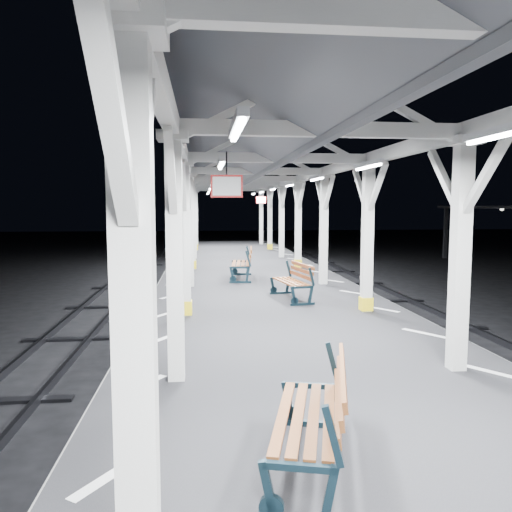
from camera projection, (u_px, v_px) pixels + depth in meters
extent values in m
plane|color=black|center=(294.00, 391.00, 9.09)|extent=(120.00, 120.00, 0.00)
cube|color=black|center=(294.00, 364.00, 9.04)|extent=(6.00, 50.00, 1.00)
cube|color=silver|center=(157.00, 341.00, 8.73)|extent=(1.00, 48.00, 0.01)
cube|color=silver|center=(424.00, 333.00, 9.25)|extent=(1.00, 48.00, 0.01)
cube|color=#2D2D33|center=(40.00, 397.00, 8.61)|extent=(0.08, 60.00, 0.16)
cube|color=black|center=(7.00, 401.00, 8.55)|extent=(2.20, 0.22, 0.06)
cube|color=beige|center=(135.00, 347.00, 2.68)|extent=(0.22, 0.22, 3.20)
cube|color=beige|center=(127.00, 26.00, 2.52)|extent=(0.40, 0.40, 0.12)
cube|color=beige|center=(142.00, 143.00, 3.11)|extent=(0.10, 0.99, 0.99)
cube|color=beige|center=(110.00, 108.00, 2.02)|extent=(0.10, 0.99, 0.99)
cube|color=beige|center=(175.00, 263.00, 6.64)|extent=(0.22, 0.22, 3.20)
cube|color=beige|center=(173.00, 136.00, 6.47)|extent=(0.40, 0.40, 0.12)
cube|color=beige|center=(176.00, 178.00, 7.07)|extent=(0.10, 0.99, 0.99)
cube|color=beige|center=(171.00, 173.00, 5.98)|extent=(0.10, 0.99, 0.99)
cube|color=beige|center=(185.00, 242.00, 10.60)|extent=(0.22, 0.22, 3.20)
cube|color=beige|center=(184.00, 163.00, 10.43)|extent=(0.40, 0.40, 0.12)
cube|color=yellow|center=(186.00, 308.00, 10.74)|extent=(0.26, 0.26, 0.30)
cube|color=beige|center=(185.00, 188.00, 11.03)|extent=(0.10, 0.99, 0.99)
cube|color=beige|center=(183.00, 186.00, 9.94)|extent=(0.10, 0.99, 0.99)
cube|color=beige|center=(190.00, 232.00, 14.55)|extent=(0.22, 0.22, 3.20)
cube|color=beige|center=(189.00, 175.00, 14.39)|extent=(0.40, 0.40, 0.12)
cube|color=beige|center=(190.00, 193.00, 14.98)|extent=(0.10, 0.99, 0.99)
cube|color=beige|center=(189.00, 192.00, 13.90)|extent=(0.10, 0.99, 0.99)
cube|color=beige|center=(192.00, 227.00, 18.51)|extent=(0.22, 0.22, 3.20)
cube|color=beige|center=(192.00, 182.00, 18.35)|extent=(0.40, 0.40, 0.12)
cube|color=yellow|center=(193.00, 265.00, 18.65)|extent=(0.26, 0.26, 0.30)
cube|color=beige|center=(192.00, 196.00, 18.94)|extent=(0.10, 0.99, 0.99)
cube|color=beige|center=(192.00, 195.00, 17.85)|extent=(0.10, 0.99, 0.99)
cube|color=beige|center=(194.00, 223.00, 22.47)|extent=(0.22, 0.22, 3.20)
cube|color=beige|center=(194.00, 186.00, 22.30)|extent=(0.40, 0.40, 0.12)
cube|color=beige|center=(194.00, 198.00, 22.90)|extent=(0.10, 0.99, 0.99)
cube|color=beige|center=(193.00, 197.00, 21.81)|extent=(0.10, 0.99, 0.99)
cube|color=beige|center=(195.00, 220.00, 26.43)|extent=(0.22, 0.22, 3.20)
cube|color=beige|center=(195.00, 189.00, 26.26)|extent=(0.40, 0.40, 0.12)
cube|color=yellow|center=(196.00, 247.00, 26.57)|extent=(0.26, 0.26, 0.30)
cube|color=beige|center=(195.00, 199.00, 26.85)|extent=(0.10, 0.99, 0.99)
cube|color=beige|center=(195.00, 199.00, 25.77)|extent=(0.10, 0.99, 0.99)
cube|color=beige|center=(196.00, 219.00, 30.38)|extent=(0.22, 0.22, 3.20)
cube|color=beige|center=(196.00, 191.00, 30.22)|extent=(0.40, 0.40, 0.12)
cube|color=beige|center=(196.00, 200.00, 30.81)|extent=(0.10, 0.99, 0.99)
cube|color=beige|center=(196.00, 200.00, 29.72)|extent=(0.10, 0.99, 0.99)
cube|color=beige|center=(460.00, 260.00, 7.07)|extent=(0.22, 0.22, 3.20)
cube|color=beige|center=(465.00, 141.00, 6.90)|extent=(0.40, 0.40, 0.12)
cube|color=beige|center=(444.00, 180.00, 7.50)|extent=(0.10, 0.99, 0.99)
cube|color=beige|center=(486.00, 175.00, 6.41)|extent=(0.10, 0.99, 0.99)
cube|color=beige|center=(367.00, 240.00, 11.02)|extent=(0.22, 0.22, 3.20)
cube|color=beige|center=(369.00, 164.00, 10.86)|extent=(0.40, 0.40, 0.12)
cube|color=yellow|center=(366.00, 304.00, 11.17)|extent=(0.26, 0.26, 0.30)
cube|color=beige|center=(361.00, 189.00, 11.45)|extent=(0.10, 0.99, 0.99)
cube|color=beige|center=(377.00, 187.00, 10.37)|extent=(0.10, 0.99, 0.99)
cube|color=beige|center=(324.00, 231.00, 14.98)|extent=(0.22, 0.22, 3.20)
cube|color=beige|center=(324.00, 176.00, 14.82)|extent=(0.40, 0.40, 0.12)
cube|color=beige|center=(320.00, 193.00, 15.41)|extent=(0.10, 0.99, 0.99)
cube|color=beige|center=(329.00, 192.00, 14.32)|extent=(0.10, 0.99, 0.99)
cube|color=beige|center=(298.00, 226.00, 18.94)|extent=(0.22, 0.22, 3.20)
cube|color=beige|center=(299.00, 182.00, 18.77)|extent=(0.40, 0.40, 0.12)
cube|color=yellow|center=(298.00, 263.00, 19.08)|extent=(0.26, 0.26, 0.30)
cube|color=beige|center=(296.00, 196.00, 19.37)|extent=(0.10, 0.99, 0.99)
cube|color=beige|center=(301.00, 195.00, 18.28)|extent=(0.10, 0.99, 0.99)
cube|color=beige|center=(282.00, 223.00, 22.90)|extent=(0.22, 0.22, 3.20)
cube|color=beige|center=(282.00, 186.00, 22.73)|extent=(0.40, 0.40, 0.12)
cube|color=beige|center=(280.00, 198.00, 23.33)|extent=(0.10, 0.99, 0.99)
cube|color=beige|center=(284.00, 197.00, 22.24)|extent=(0.10, 0.99, 0.99)
cube|color=beige|center=(270.00, 220.00, 26.85)|extent=(0.22, 0.22, 3.20)
cube|color=beige|center=(270.00, 189.00, 26.69)|extent=(0.40, 0.40, 0.12)
cube|color=yellow|center=(270.00, 247.00, 26.99)|extent=(0.26, 0.26, 0.30)
cube|color=beige|center=(269.00, 199.00, 27.28)|extent=(0.10, 0.99, 0.99)
cube|color=beige|center=(271.00, 199.00, 26.19)|extent=(0.10, 0.99, 0.99)
cube|color=beige|center=(261.00, 218.00, 30.81)|extent=(0.22, 0.22, 3.20)
cube|color=beige|center=(261.00, 191.00, 30.64)|extent=(0.40, 0.40, 0.12)
cube|color=beige|center=(260.00, 200.00, 31.24)|extent=(0.10, 0.99, 0.99)
cube|color=beige|center=(262.00, 200.00, 30.15)|extent=(0.10, 0.99, 0.99)
cube|color=beige|center=(180.00, 145.00, 8.44)|extent=(0.18, 48.00, 0.24)
cube|color=beige|center=(406.00, 148.00, 8.87)|extent=(0.18, 48.00, 0.24)
cube|color=beige|center=(501.00, 17.00, 2.72)|extent=(4.20, 0.14, 0.20)
cube|color=beige|center=(324.00, 129.00, 6.68)|extent=(4.20, 0.14, 0.20)
cube|color=beige|center=(278.00, 158.00, 10.63)|extent=(4.20, 0.14, 0.20)
cube|color=beige|center=(258.00, 171.00, 14.59)|extent=(4.20, 0.14, 0.20)
cube|color=beige|center=(246.00, 179.00, 18.55)|extent=(4.20, 0.14, 0.20)
cube|color=beige|center=(238.00, 183.00, 22.50)|extent=(4.20, 0.14, 0.20)
cube|color=beige|center=(233.00, 187.00, 26.46)|extent=(4.20, 0.14, 0.20)
cube|color=beige|center=(229.00, 189.00, 30.42)|extent=(4.20, 0.14, 0.20)
cube|color=beige|center=(296.00, 93.00, 8.56)|extent=(0.16, 48.00, 0.20)
cube|color=#47494E|center=(221.00, 114.00, 8.46)|extent=(2.80, 49.00, 1.45)
cube|color=#47494E|center=(369.00, 117.00, 8.74)|extent=(2.80, 49.00, 1.45)
cube|color=silver|center=(238.00, 125.00, 4.59)|extent=(0.10, 1.35, 0.08)
cube|color=white|center=(238.00, 130.00, 4.59)|extent=(0.05, 1.25, 0.05)
cube|color=silver|center=(221.00, 163.00, 8.54)|extent=(0.10, 1.35, 0.08)
cube|color=white|center=(221.00, 165.00, 8.55)|extent=(0.05, 1.25, 0.05)
cube|color=silver|center=(215.00, 176.00, 12.50)|extent=(0.10, 1.35, 0.08)
cube|color=white|center=(215.00, 178.00, 12.51)|extent=(0.05, 1.25, 0.05)
cube|color=silver|center=(212.00, 184.00, 16.46)|extent=(0.10, 1.35, 0.08)
cube|color=white|center=(212.00, 185.00, 16.46)|extent=(0.05, 1.25, 0.05)
cube|color=silver|center=(210.00, 188.00, 20.42)|extent=(0.10, 1.35, 0.08)
cube|color=white|center=(210.00, 189.00, 20.42)|extent=(0.05, 1.25, 0.05)
cube|color=silver|center=(209.00, 191.00, 24.37)|extent=(0.10, 1.35, 0.08)
cube|color=white|center=(209.00, 192.00, 24.38)|extent=(0.05, 1.25, 0.05)
cube|color=silver|center=(208.00, 193.00, 28.33)|extent=(0.10, 1.35, 0.08)
cube|color=white|center=(208.00, 194.00, 28.33)|extent=(0.05, 1.25, 0.05)
cube|color=silver|center=(503.00, 130.00, 4.86)|extent=(0.10, 1.35, 0.08)
cube|color=white|center=(503.00, 135.00, 4.87)|extent=(0.05, 1.25, 0.05)
cube|color=silver|center=(368.00, 164.00, 8.82)|extent=(0.10, 1.35, 0.08)
cube|color=white|center=(368.00, 167.00, 8.83)|extent=(0.05, 1.25, 0.05)
cube|color=silver|center=(317.00, 177.00, 12.78)|extent=(0.10, 1.35, 0.08)
cube|color=white|center=(317.00, 179.00, 12.78)|extent=(0.05, 1.25, 0.05)
cube|color=silver|center=(289.00, 184.00, 16.74)|extent=(0.10, 1.35, 0.08)
cube|color=white|center=(289.00, 185.00, 16.74)|extent=(0.05, 1.25, 0.05)
cube|color=silver|center=(273.00, 188.00, 20.69)|extent=(0.10, 1.35, 0.08)
cube|color=white|center=(273.00, 189.00, 20.70)|extent=(0.05, 1.25, 0.05)
cube|color=silver|center=(261.00, 191.00, 24.65)|extent=(0.10, 1.35, 0.08)
cube|color=white|center=(261.00, 192.00, 24.66)|extent=(0.05, 1.25, 0.05)
cube|color=silver|center=(253.00, 193.00, 28.61)|extent=(0.10, 1.35, 0.08)
cube|color=white|center=(253.00, 194.00, 28.61)|extent=(0.05, 1.25, 0.05)
cylinder|color=black|center=(227.00, 163.00, 7.74)|extent=(0.02, 0.02, 0.36)
cube|color=red|center=(227.00, 186.00, 7.77)|extent=(0.50, 0.03, 0.35)
cube|color=white|center=(227.00, 186.00, 7.77)|extent=(0.44, 0.04, 0.29)
cylinder|color=black|center=(261.00, 193.00, 25.11)|extent=(0.02, 0.02, 0.36)
cube|color=red|center=(261.00, 200.00, 25.15)|extent=(0.50, 0.03, 0.35)
cube|color=white|center=(261.00, 200.00, 25.15)|extent=(0.44, 0.05, 0.29)
cube|color=black|center=(445.00, 233.00, 32.19)|extent=(0.20, 0.20, 3.30)
sphere|color=silver|center=(502.00, 209.00, 26.09)|extent=(0.20, 0.20, 0.20)
sphere|color=silver|center=(446.00, 208.00, 32.03)|extent=(0.20, 0.20, 0.20)
cube|color=black|center=(269.00, 492.00, 3.70)|extent=(0.17, 0.09, 0.49)
cube|color=black|center=(329.00, 497.00, 3.63)|extent=(0.16, 0.09, 0.49)
cube|color=black|center=(333.00, 436.00, 3.58)|extent=(0.18, 0.10, 0.46)
cube|color=black|center=(310.00, 424.00, 5.34)|extent=(0.63, 0.22, 0.06)
cube|color=black|center=(289.00, 403.00, 5.36)|extent=(0.17, 0.09, 0.49)
cube|color=black|center=(330.00, 406.00, 5.29)|extent=(0.16, 0.09, 0.49)
cube|color=black|center=(333.00, 363.00, 5.24)|extent=(0.18, 0.10, 0.46)
cube|color=brown|center=(283.00, 415.00, 4.50)|extent=(0.51, 1.57, 0.04)
cube|color=brown|center=(298.00, 416.00, 4.48)|extent=(0.51, 1.57, 0.04)
cube|color=brown|center=(314.00, 417.00, 4.46)|extent=(0.51, 1.57, 0.04)
cube|color=brown|center=(329.00, 418.00, 4.44)|extent=(0.51, 1.57, 0.04)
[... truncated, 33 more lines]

